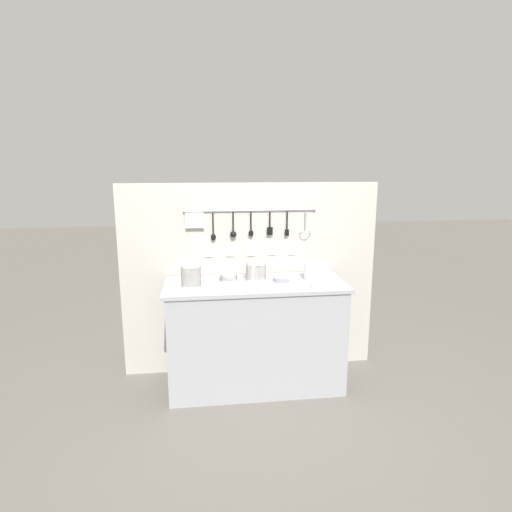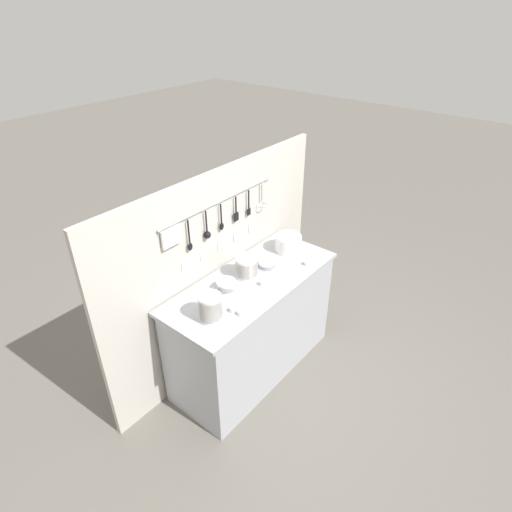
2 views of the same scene
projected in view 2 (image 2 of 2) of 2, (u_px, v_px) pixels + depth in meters
The scene contains 13 objects.
ground_plane at pixel (253, 365), 3.77m from camera, with size 20.00×20.00×0.00m, color #666059.
counter at pixel (252, 326), 3.53m from camera, with size 1.50×0.62×0.92m.
back_wall at pixel (220, 270), 3.49m from camera, with size 2.30×0.11×1.73m.
bowl_stack_short_front at pixel (210, 307), 2.85m from camera, with size 0.16×0.16×0.20m.
bowl_stack_back_corner at pixel (227, 286), 3.15m from camera, with size 0.14×0.14×0.08m.
bowl_stack_nested_right at pixel (247, 267), 3.28m from camera, with size 0.17×0.17×0.17m.
plate_stack at pixel (288, 243), 3.62m from camera, with size 0.22×0.22×0.14m.
steel_mixing_bowl at pixel (267, 265), 3.44m from camera, with size 0.13×0.13×0.03m.
cup_edge_far at pixel (214, 306), 2.99m from camera, with size 0.04×0.04×0.04m.
cup_front_left at pixel (240, 313), 2.93m from camera, with size 0.04×0.04×0.04m.
cup_edge_near at pixel (233, 310), 2.96m from camera, with size 0.04×0.04×0.04m.
cup_front_right at pixel (263, 283), 3.22m from camera, with size 0.04×0.04×0.04m.
cup_by_caddy at pixel (307, 263), 3.46m from camera, with size 0.04×0.04×0.04m.
Camera 2 is at (-2.06, -1.71, 2.83)m, focal length 30.00 mm.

